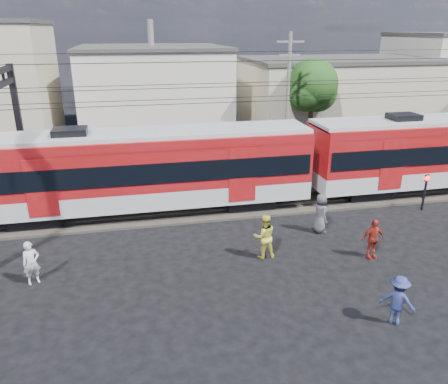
{
  "coord_description": "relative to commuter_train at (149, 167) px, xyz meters",
  "views": [
    {
      "loc": [
        -4.09,
        -12.39,
        8.68
      ],
      "look_at": [
        -0.38,
        5.0,
        2.0
      ],
      "focal_mm": 35.0,
      "sensor_mm": 36.0,
      "label": 1
    }
  ],
  "objects": [
    {
      "name": "rail_near",
      "position": [
        3.45,
        -0.75,
        -2.22
      ],
      "size": [
        70.0,
        0.12,
        0.12
      ],
      "primitive_type": "cube",
      "color": "#59544C",
      "rests_on": "track_bed"
    },
    {
      "name": "pedestrian_d",
      "position": [
        8.4,
        -6.39,
        -1.57
      ],
      "size": [
        1.0,
        0.46,
        1.67
      ],
      "primitive_type": "imported",
      "rotation": [
        0.0,
        0.0,
        0.05
      ],
      "color": "maroon",
      "rests_on": "ground"
    },
    {
      "name": "utility_pole_mid",
      "position": [
        9.45,
        7.0,
        2.13
      ],
      "size": [
        1.8,
        0.24,
        8.5
      ],
      "color": "slate",
      "rests_on": "ground"
    },
    {
      "name": "catenary",
      "position": [
        -5.2,
        -0.0,
        2.73
      ],
      "size": [
        70.0,
        9.3,
        7.52
      ],
      "color": "black",
      "rests_on": "ground"
    },
    {
      "name": "rail_far",
      "position": [
        3.45,
        0.75,
        -2.22
      ],
      "size": [
        70.0,
        0.12,
        0.12
      ],
      "primitive_type": "cube",
      "color": "#59544C",
      "rests_on": "track_bed"
    },
    {
      "name": "pedestrian_c",
      "position": [
        6.98,
        -10.36,
        -1.57
      ],
      "size": [
        1.21,
        1.17,
        1.66
      ],
      "primitive_type": "imported",
      "rotation": [
        0.0,
        0.0,
        2.41
      ],
      "color": "navy",
      "rests_on": "ground"
    },
    {
      "name": "commuter_train",
      "position": [
        0.0,
        0.0,
        0.0
      ],
      "size": [
        50.3,
        3.08,
        4.17
      ],
      "color": "black",
      "rests_on": "ground"
    },
    {
      "name": "ground",
      "position": [
        3.45,
        -8.0,
        -2.4
      ],
      "size": [
        120.0,
        120.0,
        0.0
      ],
      "primitive_type": "plane",
      "color": "black",
      "rests_on": "ground"
    },
    {
      "name": "pedestrian_b",
      "position": [
        4.19,
        -5.45,
        -1.48
      ],
      "size": [
        0.92,
        0.73,
        1.84
      ],
      "primitive_type": "imported",
      "rotation": [
        0.0,
        0.0,
        3.1
      ],
      "color": "#DDDB45",
      "rests_on": "ground"
    },
    {
      "name": "tree_near",
      "position": [
        12.63,
        10.09,
        2.26
      ],
      "size": [
        3.82,
        3.64,
        6.72
      ],
      "color": "#382619",
      "rests_on": "ground"
    },
    {
      "name": "track_bed",
      "position": [
        3.45,
        0.0,
        -2.34
      ],
      "size": [
        70.0,
        3.4,
        0.12
      ],
      "primitive_type": "cube",
      "color": "#2D2823",
      "rests_on": "ground"
    },
    {
      "name": "crossing_signal",
      "position": [
        13.49,
        -2.45,
        -1.09
      ],
      "size": [
        0.28,
        0.28,
        1.89
      ],
      "color": "black",
      "rests_on": "ground"
    },
    {
      "name": "building_mideast",
      "position": [
        17.45,
        16.0,
        0.75
      ],
      "size": [
        16.32,
        10.2,
        6.3
      ],
      "color": "#BDB290",
      "rests_on": "ground"
    },
    {
      "name": "pedestrian_e",
      "position": [
        7.34,
        -3.72,
        -1.49
      ],
      "size": [
        0.63,
        0.92,
        1.82
      ],
      "primitive_type": "imported",
      "rotation": [
        0.0,
        0.0,
        1.63
      ],
      "color": "#47464B",
      "rests_on": "ground"
    },
    {
      "name": "pedestrian_a",
      "position": [
        -4.54,
        -5.54,
        -1.59
      ],
      "size": [
        0.7,
        0.6,
        1.63
      ],
      "primitive_type": "imported",
      "rotation": [
        0.0,
        0.0,
        0.42
      ],
      "color": "silver",
      "rests_on": "ground"
    },
    {
      "name": "building_midwest",
      "position": [
        1.45,
        19.0,
        1.25
      ],
      "size": [
        12.24,
        12.24,
        7.3
      ],
      "color": "beige",
      "rests_on": "ground"
    },
    {
      "name": "building_east",
      "position": [
        31.45,
        20.0,
        1.75
      ],
      "size": [
        10.2,
        10.2,
        8.3
      ],
      "color": "beige",
      "rests_on": "ground"
    }
  ]
}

